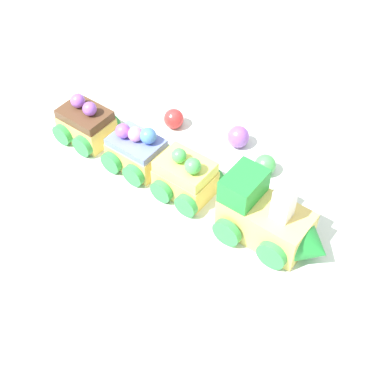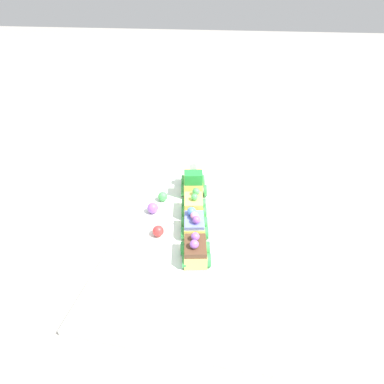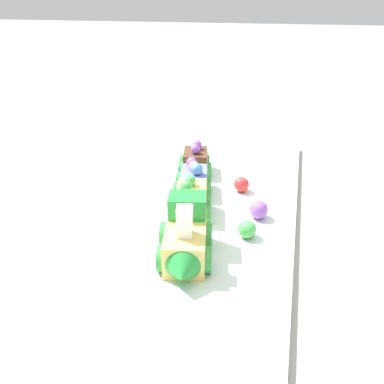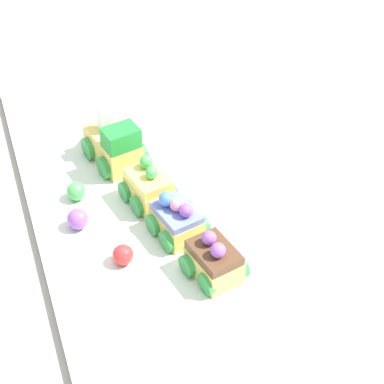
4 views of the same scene
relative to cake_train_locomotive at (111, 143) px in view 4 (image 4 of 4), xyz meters
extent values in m
plane|color=gray|center=(-0.11, -0.04, -0.04)|extent=(10.00, 10.00, 0.00)
cube|color=silver|center=(-0.11, -0.04, -0.03)|extent=(0.71, 0.34, 0.01)
cube|color=#EACC66|center=(-0.01, 0.00, -0.01)|extent=(0.10, 0.07, 0.04)
cube|color=green|center=(-0.03, -0.01, 0.03)|extent=(0.04, 0.05, 0.03)
cone|color=green|center=(0.05, 0.01, -0.01)|extent=(0.04, 0.05, 0.04)
cube|color=white|center=(0.01, 0.00, 0.03)|extent=(0.02, 0.02, 0.02)
cube|color=white|center=(0.01, 0.00, 0.04)|extent=(0.02, 0.02, 0.02)
cylinder|color=green|center=(0.03, -0.02, -0.01)|extent=(0.03, 0.01, 0.03)
cylinder|color=green|center=(0.01, 0.03, -0.01)|extent=(0.03, 0.01, 0.03)
cylinder|color=green|center=(-0.02, -0.03, -0.01)|extent=(0.03, 0.01, 0.03)
cylinder|color=green|center=(-0.04, 0.02, -0.01)|extent=(0.03, 0.01, 0.03)
cube|color=#EACC66|center=(-0.11, -0.02, -0.01)|extent=(0.07, 0.06, 0.03)
cube|color=#EFE066|center=(-0.11, -0.02, 0.01)|extent=(0.07, 0.06, 0.01)
sphere|color=#4CBC56|center=(-0.12, -0.03, 0.03)|extent=(0.02, 0.02, 0.02)
sphere|color=#4CBC56|center=(-0.09, -0.03, 0.03)|extent=(0.02, 0.02, 0.02)
cylinder|color=green|center=(-0.08, -0.04, -0.01)|extent=(0.03, 0.01, 0.03)
cylinder|color=green|center=(-0.09, 0.01, -0.01)|extent=(0.03, 0.01, 0.03)
cylinder|color=green|center=(-0.12, -0.05, -0.01)|extent=(0.03, 0.01, 0.03)
cylinder|color=green|center=(-0.13, 0.00, -0.01)|extent=(0.03, 0.01, 0.03)
cube|color=#EACC66|center=(-0.18, -0.04, -0.01)|extent=(0.07, 0.06, 0.03)
cube|color=#6B7AC6|center=(-0.18, -0.04, 0.01)|extent=(0.07, 0.06, 0.01)
sphere|color=#9956C6|center=(-0.19, -0.05, 0.02)|extent=(0.02, 0.02, 0.02)
sphere|color=pink|center=(-0.18, -0.04, 0.02)|extent=(0.02, 0.02, 0.02)
sphere|color=#4C84E0|center=(-0.17, -0.03, 0.02)|extent=(0.02, 0.02, 0.02)
cylinder|color=green|center=(-0.16, -0.06, -0.01)|extent=(0.03, 0.01, 0.03)
cylinder|color=green|center=(-0.17, -0.01, -0.01)|extent=(0.03, 0.01, 0.03)
cylinder|color=green|center=(-0.19, -0.07, -0.01)|extent=(0.03, 0.01, 0.03)
cylinder|color=green|center=(-0.20, -0.02, -0.01)|extent=(0.03, 0.01, 0.03)
cube|color=#EACC66|center=(-0.26, -0.06, -0.01)|extent=(0.07, 0.06, 0.03)
cube|color=brown|center=(-0.26, -0.06, 0.01)|extent=(0.07, 0.06, 0.01)
sphere|color=#9956C6|center=(-0.27, -0.06, 0.02)|extent=(0.02, 0.02, 0.02)
sphere|color=#9956C6|center=(-0.25, -0.05, 0.02)|extent=(0.02, 0.02, 0.02)
cylinder|color=green|center=(-0.24, -0.08, -0.01)|extent=(0.03, 0.01, 0.03)
cylinder|color=green|center=(-0.25, -0.03, -0.01)|extent=(0.03, 0.01, 0.03)
cylinder|color=green|center=(-0.27, -0.09, -0.01)|extent=(0.03, 0.01, 0.03)
cylinder|color=green|center=(-0.28, -0.03, -0.01)|extent=(0.03, 0.01, 0.03)
sphere|color=#4CBC56|center=(-0.07, 0.07, -0.02)|extent=(0.03, 0.03, 0.03)
sphere|color=#9956C6|center=(-0.13, 0.08, -0.01)|extent=(0.03, 0.03, 0.03)
sphere|color=red|center=(-0.21, 0.04, -0.02)|extent=(0.03, 0.03, 0.03)
camera|label=1|loc=(0.21, -0.29, 0.43)|focal=50.00mm
camera|label=2|loc=(-0.70, -0.14, 0.43)|focal=28.00mm
camera|label=3|loc=(0.37, 0.11, 0.27)|focal=35.00mm
camera|label=4|loc=(-0.74, 0.14, 0.54)|focal=60.00mm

